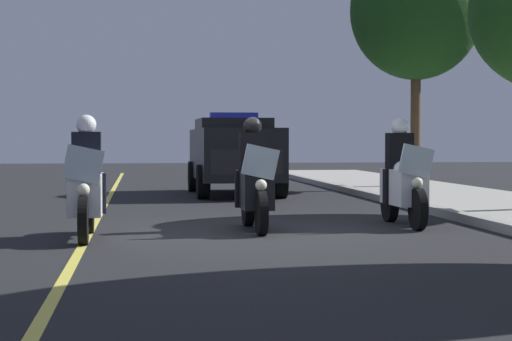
# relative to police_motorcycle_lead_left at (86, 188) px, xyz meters

# --- Properties ---
(ground_plane) EXTENTS (80.00, 80.00, 0.00)m
(ground_plane) POSITION_rel_police_motorcycle_lead_left_xyz_m (-0.66, 2.50, -0.70)
(ground_plane) COLOR black
(curb_strip) EXTENTS (48.00, 0.24, 0.15)m
(curb_strip) POSITION_rel_police_motorcycle_lead_left_xyz_m (-0.66, 6.09, -0.62)
(curb_strip) COLOR #9E9B93
(curb_strip) RESTS_ON ground
(lane_stripe_center) EXTENTS (48.00, 0.12, 0.01)m
(lane_stripe_center) POSITION_rel_police_motorcycle_lead_left_xyz_m (-0.66, -0.00, -0.70)
(lane_stripe_center) COLOR #E0D14C
(lane_stripe_center) RESTS_ON ground
(police_motorcycle_lead_left) EXTENTS (2.14, 0.56, 1.72)m
(police_motorcycle_lead_left) POSITION_rel_police_motorcycle_lead_left_xyz_m (0.00, 0.00, 0.00)
(police_motorcycle_lead_left) COLOR black
(police_motorcycle_lead_left) RESTS_ON ground
(police_motorcycle_lead_right) EXTENTS (2.14, 0.56, 1.72)m
(police_motorcycle_lead_right) POSITION_rel_police_motorcycle_lead_left_xyz_m (-0.87, 2.45, 0.00)
(police_motorcycle_lead_right) COLOR black
(police_motorcycle_lead_right) RESTS_ON ground
(police_motorcycle_trailing) EXTENTS (2.14, 0.56, 1.72)m
(police_motorcycle_trailing) POSITION_rel_police_motorcycle_lead_left_xyz_m (-1.27, 4.89, 0.00)
(police_motorcycle_trailing) COLOR black
(police_motorcycle_trailing) RESTS_ON ground
(police_suv) EXTENTS (4.93, 2.12, 2.05)m
(police_suv) POSITION_rel_police_motorcycle_lead_left_xyz_m (-9.69, 3.06, 0.37)
(police_suv) COLOR black
(police_suv) RESTS_ON ground
(tree_far_back) EXTENTS (3.64, 3.64, 6.77)m
(tree_far_back) POSITION_rel_police_motorcycle_lead_left_xyz_m (-11.56, 8.31, 4.23)
(tree_far_back) COLOR #4C3823
(tree_far_back) RESTS_ON sidewalk_strip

